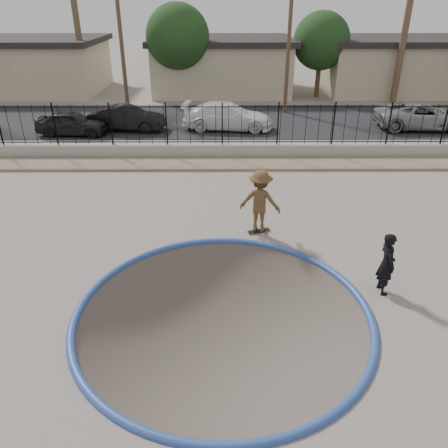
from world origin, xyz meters
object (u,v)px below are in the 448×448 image
skateboard (259,231)px  car_d (423,116)px  car_b (127,118)px  videographer (387,264)px  car_a (72,123)px  car_c (228,116)px  skater (260,204)px

skateboard → car_d: car_d is taller
car_b → skateboard: bearing=-145.9°
videographer → car_d: size_ratio=0.32×
skateboard → car_a: car_a is taller
car_c → car_b: bearing=98.2°
car_b → videographer: bearing=-142.5°
car_a → skateboard: bearing=-136.0°
car_c → car_d: 10.81m
car_a → car_b: (2.76, 0.84, 0.03)m
skateboard → car_b: (-6.33, 11.75, 0.65)m
skateboard → videographer: videographer is taller
car_b → car_c: 5.50m
skateboard → videographer: 4.30m
skater → car_c: (-0.83, 12.00, -0.23)m
car_c → car_d: size_ratio=0.96×
car_a → car_d: bearing=-82.5°
skateboard → skater: bearing=0.0°
skater → car_d: (9.98, 12.00, -0.23)m
skater → car_d: skater is taller
videographer → skateboard: bearing=37.4°
skateboard → car_c: size_ratio=0.15×
skater → videographer: 4.24m
skater → car_c: skater is taller
skater → skateboard: size_ratio=2.67×
skateboard → car_c: bearing=73.3°
car_c → car_a: bearing=103.2°
videographer → car_c: (-3.69, 15.12, -0.07)m
skateboard → car_c: (-0.83, 12.00, 0.70)m
skateboard → car_a: size_ratio=0.20×
skater → car_a: (-9.09, 10.91, -0.31)m
videographer → car_a: (-11.94, 14.04, -0.15)m
videographer → car_b: size_ratio=0.40×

